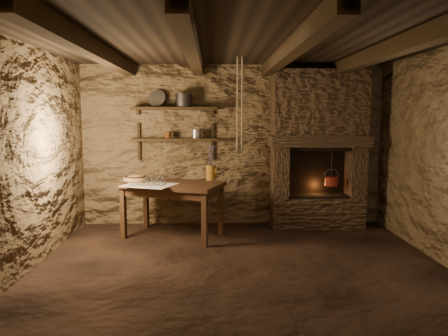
{
  "coord_description": "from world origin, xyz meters",
  "views": [
    {
      "loc": [
        -0.29,
        -4.58,
        1.64
      ],
      "look_at": [
        -0.15,
        0.9,
        0.99
      ],
      "focal_mm": 35.0,
      "sensor_mm": 36.0,
      "label": 1
    }
  ],
  "objects_px": {
    "stoneware_jug": "(211,165)",
    "wooden_bowl": "(136,179)",
    "work_table": "(173,208)",
    "red_pot": "(331,181)",
    "iron_stockpot": "(184,101)"
  },
  "relations": [
    {
      "from": "work_table",
      "to": "red_pot",
      "type": "height_order",
      "value": "red_pot"
    },
    {
      "from": "stoneware_jug",
      "to": "wooden_bowl",
      "type": "xyz_separation_m",
      "value": [
        -1.03,
        -0.18,
        -0.17
      ]
    },
    {
      "from": "work_table",
      "to": "wooden_bowl",
      "type": "xyz_separation_m",
      "value": [
        -0.5,
        0.06,
        0.38
      ]
    },
    {
      "from": "wooden_bowl",
      "to": "red_pot",
      "type": "distance_m",
      "value": 2.82
    },
    {
      "from": "work_table",
      "to": "wooden_bowl",
      "type": "distance_m",
      "value": 0.64
    },
    {
      "from": "work_table",
      "to": "iron_stockpot",
      "type": "height_order",
      "value": "iron_stockpot"
    },
    {
      "from": "red_pot",
      "to": "work_table",
      "type": "bearing_deg",
      "value": -168.68
    },
    {
      "from": "iron_stockpot",
      "to": "red_pot",
      "type": "xyz_separation_m",
      "value": [
        2.16,
        -0.12,
        -1.16
      ]
    },
    {
      "from": "stoneware_jug",
      "to": "iron_stockpot",
      "type": "height_order",
      "value": "iron_stockpot"
    },
    {
      "from": "work_table",
      "to": "stoneware_jug",
      "type": "relative_size",
      "value": 3.03
    },
    {
      "from": "stoneware_jug",
      "to": "wooden_bowl",
      "type": "distance_m",
      "value": 1.05
    },
    {
      "from": "stoneware_jug",
      "to": "wooden_bowl",
      "type": "height_order",
      "value": "stoneware_jug"
    },
    {
      "from": "wooden_bowl",
      "to": "iron_stockpot",
      "type": "distance_m",
      "value": 1.35
    },
    {
      "from": "wooden_bowl",
      "to": "iron_stockpot",
      "type": "height_order",
      "value": "iron_stockpot"
    },
    {
      "from": "work_table",
      "to": "iron_stockpot",
      "type": "bearing_deg",
      "value": 98.47
    }
  ]
}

